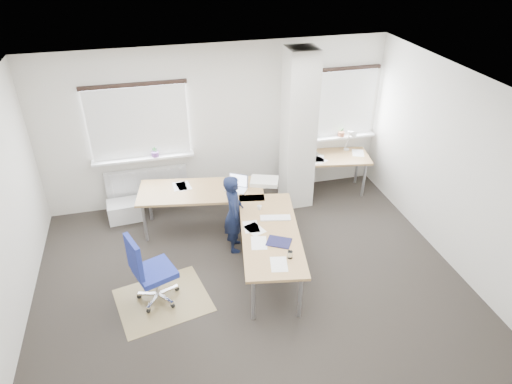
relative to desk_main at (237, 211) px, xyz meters
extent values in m
plane|color=#292421|center=(0.01, -0.86, -0.69)|extent=(6.00, 6.00, 0.00)
cube|color=beige|center=(0.01, 1.64, 0.71)|extent=(6.00, 0.04, 2.80)
cube|color=beige|center=(0.01, -3.36, 0.71)|extent=(6.00, 0.04, 2.80)
cube|color=beige|center=(3.01, -0.86, 0.71)|extent=(0.04, 5.00, 2.80)
cube|color=white|center=(0.01, -0.86, 2.11)|extent=(6.00, 5.00, 0.04)
cube|color=beige|center=(1.31, 1.09, 0.70)|extent=(0.50, 0.50, 2.78)
cube|color=white|center=(-1.29, 1.61, 0.91)|extent=(1.60, 0.04, 1.20)
cube|color=white|center=(-1.29, 1.57, 0.91)|extent=(1.60, 0.02, 1.20)
cube|color=white|center=(-1.29, 1.54, 0.29)|extent=(1.70, 0.20, 0.04)
cube|color=white|center=(2.31, 1.61, 0.91)|extent=(1.20, 0.04, 1.20)
cube|color=white|center=(2.31, 1.57, 0.91)|extent=(1.20, 0.02, 1.20)
cube|color=white|center=(2.31, 1.54, 0.29)|extent=(1.30, 0.20, 0.04)
cube|color=silver|center=(-1.29, 1.56, -0.24)|extent=(1.40, 0.10, 0.60)
cylinder|color=#663A7F|center=(-1.09, 1.52, 0.35)|extent=(0.12, 0.12, 0.08)
imported|color=#26602A|center=(-1.09, 1.52, 0.39)|extent=(0.09, 0.06, 0.17)
cylinder|color=#9A583B|center=(2.31, 1.52, 0.35)|extent=(0.12, 0.12, 0.08)
imported|color=#26602A|center=(2.31, 1.52, 0.39)|extent=(0.09, 0.07, 0.17)
cube|color=olive|center=(-1.24, -0.90, -0.69)|extent=(1.37, 1.23, 0.01)
cube|color=white|center=(-1.72, 1.25, -0.53)|extent=(0.57, 0.42, 0.33)
cube|color=#9D7143|center=(-0.45, 0.67, 0.02)|extent=(2.11, 1.14, 0.04)
cube|color=#9D7143|center=(0.33, -0.68, 0.02)|extent=(1.14, 2.11, 0.04)
cylinder|color=#97979D|center=(-1.39, 0.53, -0.35)|extent=(0.05, 0.05, 0.69)
cylinder|color=#97979D|center=(-1.28, 1.12, -0.35)|extent=(0.05, 0.05, 0.69)
cylinder|color=#97979D|center=(0.49, 0.81, -0.35)|extent=(0.05, 0.05, 0.69)
cylinder|color=#97979D|center=(-0.12, -1.52, -0.35)|extent=(0.05, 0.05, 0.69)
cylinder|color=#97979D|center=(0.47, -1.62, -0.35)|extent=(0.05, 0.05, 0.69)
cylinder|color=#97979D|center=(0.78, 0.15, -0.35)|extent=(0.05, 0.05, 0.69)
cube|color=#B7B7BC|center=(0.10, 0.54, 0.05)|extent=(0.40, 0.37, 0.01)
cube|color=#B7B7BC|center=(0.16, 0.64, 0.16)|extent=(0.30, 0.21, 0.22)
cube|color=silver|center=(0.16, 0.64, 0.16)|extent=(0.26, 0.18, 0.19)
cube|color=white|center=(0.49, -0.40, 0.05)|extent=(0.46, 0.23, 0.02)
cube|color=#141437|center=(0.38, -0.95, 0.05)|extent=(0.40, 0.37, 0.01)
cube|color=silver|center=(0.60, 0.63, 0.07)|extent=(0.53, 0.46, 0.07)
imported|color=white|center=(0.32, -0.11, 0.07)|extent=(0.07, 0.07, 0.07)
cylinder|color=silver|center=(0.42, -1.30, 0.09)|extent=(0.07, 0.07, 0.10)
cube|color=#9D7143|center=(2.04, 1.29, 0.02)|extent=(1.50, 0.93, 0.04)
cylinder|color=#97979D|center=(1.40, 1.15, -0.35)|extent=(0.05, 0.05, 0.69)
cylinder|color=#97979D|center=(2.59, 0.94, -0.35)|extent=(0.05, 0.05, 0.69)
cylinder|color=#97979D|center=(1.49, 1.64, -0.35)|extent=(0.05, 0.05, 0.69)
cylinder|color=#97979D|center=(2.67, 1.43, -0.35)|extent=(0.05, 0.05, 0.69)
cube|color=#B7B7BC|center=(1.68, 1.44, 0.05)|extent=(0.37, 0.30, 0.01)
cube|color=#B7B7BC|center=(1.66, 1.56, 0.16)|extent=(0.33, 0.12, 0.22)
cube|color=silver|center=(1.66, 1.56, 0.16)|extent=(0.29, 0.10, 0.19)
cylinder|color=silver|center=(2.42, 1.46, 0.05)|extent=(0.10, 0.10, 0.02)
cylinder|color=silver|center=(2.42, 1.46, 0.24)|extent=(0.02, 0.16, 0.38)
cylinder|color=silver|center=(2.42, 1.34, 0.46)|extent=(0.02, 0.29, 0.13)
cone|color=silver|center=(2.42, 1.20, 0.44)|extent=(0.14, 0.16, 0.17)
cube|color=navy|center=(-1.29, -0.85, -0.21)|extent=(0.62, 0.62, 0.08)
cube|color=navy|center=(-1.52, -0.94, 0.15)|extent=(0.20, 0.41, 0.52)
cylinder|color=silver|center=(-1.29, -0.85, -0.41)|extent=(0.06, 0.06, 0.36)
cylinder|color=black|center=(-1.04, -0.76, -0.66)|extent=(0.07, 0.05, 0.06)
cylinder|color=black|center=(-1.30, -0.58, -0.66)|extent=(0.03, 0.06, 0.06)
cylinder|color=black|center=(-1.56, -0.78, -0.66)|extent=(0.07, 0.05, 0.06)
cylinder|color=black|center=(-1.45, -1.08, -0.66)|extent=(0.06, 0.07, 0.06)
cylinder|color=black|center=(-1.13, -1.07, -0.66)|extent=(0.06, 0.07, 0.06)
imported|color=black|center=(-0.05, 0.00, -0.05)|extent=(0.37, 0.51, 1.28)
camera|label=1|loc=(-1.13, -5.63, 3.82)|focal=32.00mm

